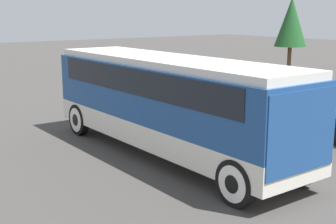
{
  "coord_description": "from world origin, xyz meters",
  "views": [
    {
      "loc": [
        11.55,
        -8.57,
        4.48
      ],
      "look_at": [
        0.0,
        0.0,
        1.4
      ],
      "focal_mm": 50.0,
      "sensor_mm": 36.0,
      "label": 1
    }
  ],
  "objects": [
    {
      "name": "parked_car_mid",
      "position": [
        -0.13,
        7.85,
        0.67
      ],
      "size": [
        4.53,
        1.89,
        1.31
      ],
      "color": "silver",
      "rests_on": "ground_plane"
    },
    {
      "name": "tour_bus",
      "position": [
        0.1,
        -0.0,
        1.89
      ],
      "size": [
        10.27,
        2.59,
        3.12
      ],
      "color": "silver",
      "rests_on": "ground_plane"
    },
    {
      "name": "tree_left",
      "position": [
        -9.99,
        18.13,
        3.79
      ],
      "size": [
        2.22,
        2.22,
        5.52
      ],
      "color": "brown",
      "rests_on": "ground_plane"
    },
    {
      "name": "parked_car_far",
      "position": [
        -4.44,
        9.01,
        0.72
      ],
      "size": [
        4.47,
        1.89,
        1.42
      ],
      "color": "#2D5638",
      "rests_on": "ground_plane"
    },
    {
      "name": "ground_plane",
      "position": [
        0.0,
        0.0,
        0.0
      ],
      "size": [
        120.0,
        120.0,
        0.0
      ],
      "primitive_type": "plane",
      "color": "#423F3D"
    }
  ]
}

